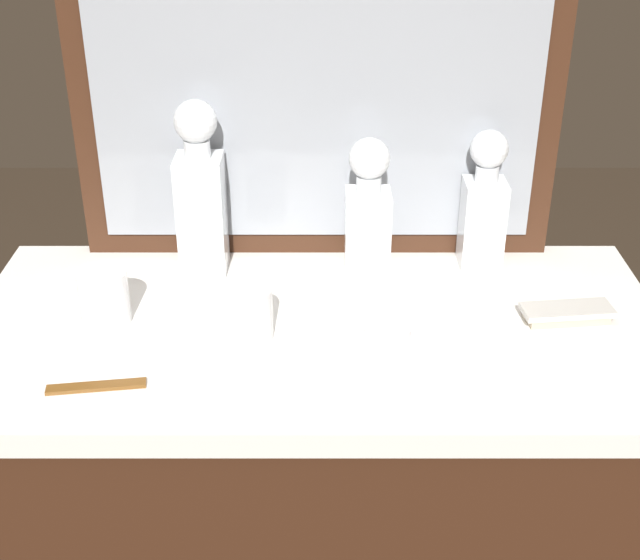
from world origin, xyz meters
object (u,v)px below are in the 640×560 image
object	(u,v)px
crystal_decanter_center	(205,203)
silver_brush_far_left	(571,314)
crystal_decanter_left	(487,214)
crystal_tumbler_left	(250,315)
porcelain_dish	(391,329)
crystal_tumbler_front	(108,299)
crystal_decanter_right	(371,225)
tortoiseshell_comb	(100,386)

from	to	relation	value
crystal_decanter_center	silver_brush_far_left	xyz separation A→B (m)	(0.60, -0.18, -0.11)
crystal_decanter_center	crystal_decanter_left	size ratio (longest dim) A/B	1.23
crystal_tumbler_left	porcelain_dish	xyz separation A→B (m)	(0.22, 0.01, -0.03)
crystal_tumbler_front	crystal_tumbler_left	xyz separation A→B (m)	(0.23, -0.05, -0.00)
crystal_decanter_center	crystal_tumbler_front	bearing A→B (deg)	-126.65
crystal_decanter_right	crystal_tumbler_left	world-z (taller)	crystal_decanter_right
silver_brush_far_left	crystal_decanter_left	bearing A→B (deg)	119.38
crystal_decanter_right	silver_brush_far_left	xyz separation A→B (m)	(0.32, -0.14, -0.09)
crystal_decanter_right	porcelain_dish	xyz separation A→B (m)	(0.02, -0.18, -0.10)
crystal_decanter_center	crystal_tumbler_front	size ratio (longest dim) A/B	3.47
crystal_tumbler_left	silver_brush_far_left	size ratio (longest dim) A/B	0.57
crystal_tumbler_left	tortoiseshell_comb	xyz separation A→B (m)	(-0.20, -0.14, -0.04)
crystal_tumbler_front	tortoiseshell_comb	distance (m)	0.19
crystal_decanter_left	porcelain_dish	world-z (taller)	crystal_decanter_left
crystal_tumbler_front	crystal_decanter_left	bearing A→B (deg)	17.59
crystal_decanter_center	tortoiseshell_comb	distance (m)	0.41
silver_brush_far_left	porcelain_dish	size ratio (longest dim) A/B	1.98
crystal_decanter_right	tortoiseshell_comb	size ratio (longest dim) A/B	1.82
crystal_tumbler_front	silver_brush_far_left	distance (m)	0.74
crystal_decanter_center	crystal_decanter_right	xyz separation A→B (m)	(0.29, -0.04, -0.02)
crystal_decanter_left	porcelain_dish	size ratio (longest dim) A/B	3.33
crystal_decanter_center	crystal_decanter_right	bearing A→B (deg)	-7.30
crystal_decanter_left	tortoiseshell_comb	world-z (taller)	crystal_decanter_left
tortoiseshell_comb	crystal_decanter_right	bearing A→B (deg)	39.68
porcelain_dish	tortoiseshell_comb	bearing A→B (deg)	-160.56
crystal_tumbler_front	crystal_tumbler_left	distance (m)	0.23
crystal_decanter_center	crystal_tumbler_left	bearing A→B (deg)	-68.31
crystal_decanter_left	crystal_tumbler_left	bearing A→B (deg)	-148.53
crystal_decanter_left	crystal_tumbler_front	size ratio (longest dim) A/B	2.83
porcelain_dish	tortoiseshell_comb	xyz separation A→B (m)	(-0.43, -0.15, -0.00)
crystal_tumbler_front	tortoiseshell_comb	world-z (taller)	crystal_tumbler_front
crystal_decanter_center	crystal_decanter_right	world-z (taller)	crystal_decanter_center
crystal_tumbler_left	crystal_tumbler_front	bearing A→B (deg)	168.71
crystal_decanter_center	tortoiseshell_comb	world-z (taller)	crystal_decanter_center
crystal_decanter_right	porcelain_dish	bearing A→B (deg)	-82.26
crystal_tumbler_front	tortoiseshell_comb	size ratio (longest dim) A/B	0.63
crystal_tumbler_left	porcelain_dish	distance (m)	0.22
crystal_decanter_center	crystal_tumbler_front	xyz separation A→B (m)	(-0.14, -0.18, -0.09)
crystal_decanter_left	porcelain_dish	bearing A→B (deg)	-127.70
crystal_decanter_left	crystal_decanter_right	size ratio (longest dim) A/B	0.98
crystal_decanter_center	crystal_tumbler_left	size ratio (longest dim) A/B	3.58
crystal_decanter_right	crystal_decanter_left	bearing A→B (deg)	14.18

